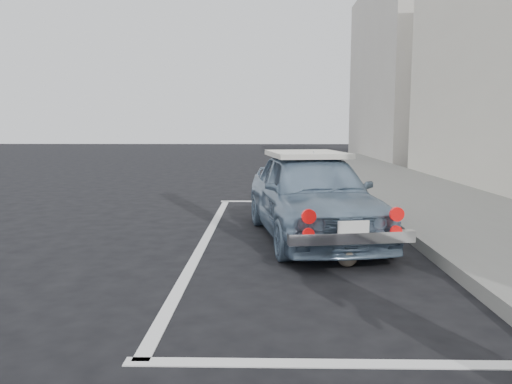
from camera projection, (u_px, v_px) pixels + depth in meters
ground at (277, 332)px, 3.71m from camera, size 80.00×80.00×0.00m
building_far at (406, 72)px, 22.89m from camera, size 3.50×10.00×8.00m
pline_rear at (356, 364)px, 3.21m from camera, size 3.00×0.12×0.01m
pline_front at (295, 201)px, 10.15m from camera, size 3.00×0.12×0.01m
pline_side at (205, 240)px, 6.70m from camera, size 0.12×7.00×0.01m
retro_coupe at (312, 194)px, 6.79m from camera, size 1.94×3.69×1.20m
cat at (347, 255)px, 5.44m from camera, size 0.26×0.50×0.27m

